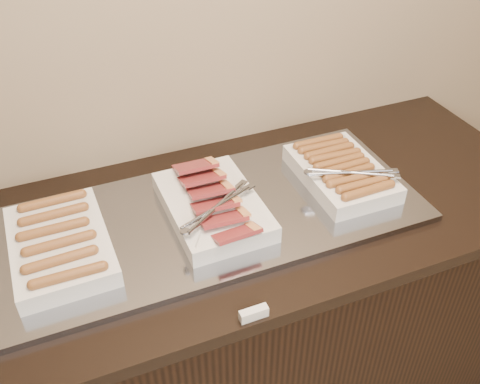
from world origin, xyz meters
The scene contains 6 objects.
counter centered at (0.00, 2.13, 0.45)m, with size 2.06×0.76×0.90m.
warming_tray centered at (-0.01, 2.13, 0.91)m, with size 1.20×0.50×0.02m, color gray.
dish_left centered at (-0.40, 2.13, 0.95)m, with size 0.24×0.36×0.07m.
dish_center centered at (0.01, 2.13, 0.95)m, with size 0.26×0.38×0.09m.
dish_right centered at (0.41, 2.13, 0.95)m, with size 0.27×0.34×0.08m.
label_holder centered at (-0.02, 1.77, 0.91)m, with size 0.07×0.02×0.03m, color silver.
Camera 1 is at (-0.35, 1.05, 1.87)m, focal length 40.00 mm.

